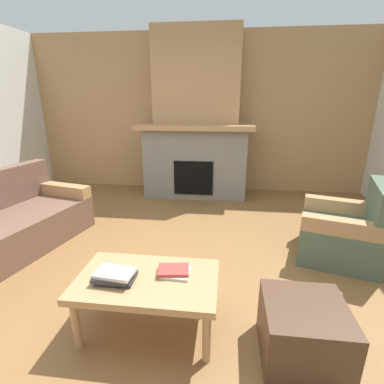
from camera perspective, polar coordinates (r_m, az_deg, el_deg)
ground at (r=2.89m, az=-5.09°, el=-16.63°), size 9.00×9.00×0.00m
wall_back_wood_panel at (r=5.35m, az=1.28°, el=15.05°), size 6.00×0.12×2.70m
fireplace at (r=4.99m, az=0.82°, el=12.67°), size 1.90×0.82×2.70m
couch at (r=3.82m, az=-33.04°, el=-5.76°), size 1.22×1.94×0.85m
armchair at (r=3.46m, az=27.83°, el=-7.03°), size 0.94×0.94×0.85m
coffee_table at (r=2.19m, az=-8.68°, el=-17.55°), size 1.00×0.60×0.43m
ottoman at (r=2.20m, az=21.03°, el=-24.31°), size 0.52×0.52×0.40m
book_stack_near_edge at (r=2.16m, az=-14.96°, el=-15.59°), size 0.28×0.21×0.08m
book_stack_center at (r=2.17m, az=-3.43°, el=-15.32°), size 0.24×0.19×0.04m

